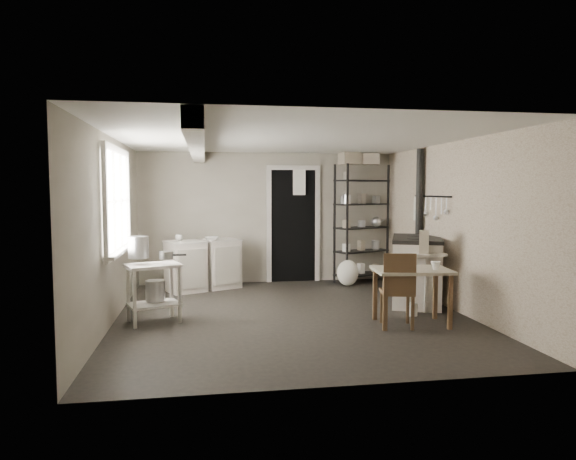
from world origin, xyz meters
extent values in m
plane|color=black|center=(0.00, 0.00, 0.00)|extent=(5.00, 5.00, 0.00)
plane|color=silver|center=(0.00, 0.00, 2.30)|extent=(5.00, 5.00, 0.00)
cube|color=#A29B8A|center=(0.00, 2.50, 1.15)|extent=(4.50, 0.02, 2.30)
cube|color=#A29B8A|center=(0.00, -2.50, 1.15)|extent=(4.50, 0.02, 2.30)
cube|color=#A29B8A|center=(-2.25, 0.00, 1.15)|extent=(0.02, 5.00, 2.30)
cube|color=#A29B8A|center=(2.25, 0.00, 1.15)|extent=(0.02, 5.00, 2.30)
cylinder|color=#BCBCBF|center=(-1.93, -0.08, 0.94)|extent=(0.27, 0.27, 0.27)
cylinder|color=#BCBCBF|center=(-1.59, -0.19, 0.85)|extent=(0.18, 0.18, 0.09)
cylinder|color=#BCBCBF|center=(-1.74, -0.03, 0.39)|extent=(0.28, 0.28, 0.26)
imported|color=white|center=(-1.01, 1.90, 0.96)|extent=(0.35, 0.35, 0.08)
imported|color=white|center=(-1.53, 1.89, 0.97)|extent=(0.17, 0.17, 0.10)
imported|color=white|center=(1.32, 2.30, 1.37)|extent=(0.10, 0.10, 0.19)
cube|color=#BDB198|center=(1.41, 2.22, 2.01)|extent=(0.37, 0.33, 0.22)
cube|color=#BDB198|center=(1.80, 2.21, 1.99)|extent=(0.37, 0.36, 0.19)
cube|color=#BDB198|center=(1.76, -0.16, 1.01)|extent=(0.19, 0.23, 0.30)
imported|color=white|center=(1.62, -0.81, 0.81)|extent=(0.11, 0.11, 0.10)
ellipsoid|color=white|center=(1.30, 1.89, 0.24)|extent=(0.39, 0.33, 0.44)
cylinder|color=white|center=(1.56, -0.29, 0.07)|extent=(0.17, 0.17, 0.16)
camera|label=1|loc=(-1.12, -6.55, 1.64)|focal=32.00mm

